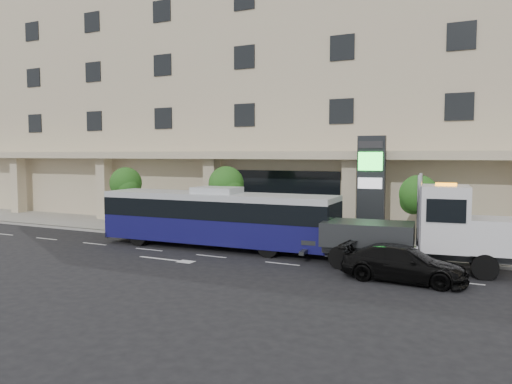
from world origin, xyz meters
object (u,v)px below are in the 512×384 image
(black_sedan, at_px, (403,263))
(signage_pylon, at_px, (371,189))
(city_bus, at_px, (217,217))
(tow_truck, at_px, (425,231))

(black_sedan, height_order, signage_pylon, signage_pylon)
(city_bus, height_order, signage_pylon, signage_pylon)
(tow_truck, xyz_separation_m, black_sedan, (-0.49, -2.44, -1.06))
(signage_pylon, bearing_deg, tow_truck, -57.30)
(black_sedan, bearing_deg, city_bus, 77.43)
(city_bus, bearing_deg, black_sedan, -17.26)
(black_sedan, xyz_separation_m, signage_pylon, (-3.10, 7.20, 2.53))
(black_sedan, distance_m, signage_pylon, 8.24)
(tow_truck, relative_size, black_sedan, 1.89)
(city_bus, relative_size, signage_pylon, 2.22)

